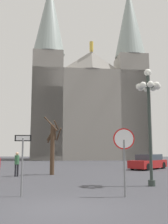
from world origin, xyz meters
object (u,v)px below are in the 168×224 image
at_px(stop_sign, 124,148).
at_px(pedestrian_walking, 17,162).
at_px(street_lamp, 149,102).
at_px(cathedral, 89,99).
at_px(parked_car_near_red, 148,162).
at_px(one_way_arrow_sign, 22,157).
at_px(bare_tree, 53,146).

relative_size(stop_sign, pedestrian_walking, 1.62).
distance_m(stop_sign, street_lamp, 4.34).
bearing_deg(cathedral, street_lamp, -84.46).
bearing_deg(cathedral, parked_car_near_red, -76.15).
xyz_separation_m(cathedral, parked_car_near_red, (5.76, -23.37, -10.81)).
distance_m(cathedral, one_way_arrow_sign, 39.36).
xyz_separation_m(cathedral, stop_sign, (1.60, -37.99, -9.53)).
relative_size(cathedral, pedestrian_walking, 20.52).
distance_m(street_lamp, parked_car_near_red, 12.31).
bearing_deg(parked_car_near_red, stop_sign, -105.88).
relative_size(cathedral, stop_sign, 12.64).
relative_size(street_lamp, pedestrian_walking, 3.70).
relative_size(stop_sign, parked_car_near_red, 0.60).
xyz_separation_m(one_way_arrow_sign, parked_car_near_red, (8.30, 14.65, -0.90)).
bearing_deg(pedestrian_walking, parked_car_near_red, 33.28).
relative_size(parked_car_near_red, pedestrian_walking, 2.72).
xyz_separation_m(street_lamp, bare_tree, (-6.00, 5.82, -2.27)).
xyz_separation_m(stop_sign, pedestrian_walking, (-6.51, 7.62, -0.92)).
distance_m(bare_tree, parked_car_near_red, 10.22).
bearing_deg(street_lamp, parked_car_near_red, 78.31).
bearing_deg(one_way_arrow_sign, bare_tree, 90.54).
bearing_deg(parked_car_near_red, street_lamp, -101.69).
distance_m(one_way_arrow_sign, pedestrian_walking, 8.02).
bearing_deg(pedestrian_walking, one_way_arrow_sign, -72.74).
bearing_deg(street_lamp, bare_tree, 135.88).
xyz_separation_m(cathedral, bare_tree, (-2.62, -29.04, -9.38)).
bearing_deg(pedestrian_walking, cathedral, 80.81).
distance_m(cathedral, stop_sign, 39.20).
bearing_deg(one_way_arrow_sign, stop_sign, 0.26).
bearing_deg(street_lamp, cathedral, 95.54).
distance_m(one_way_arrow_sign, parked_car_near_red, 16.86).
relative_size(street_lamp, bare_tree, 1.44).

